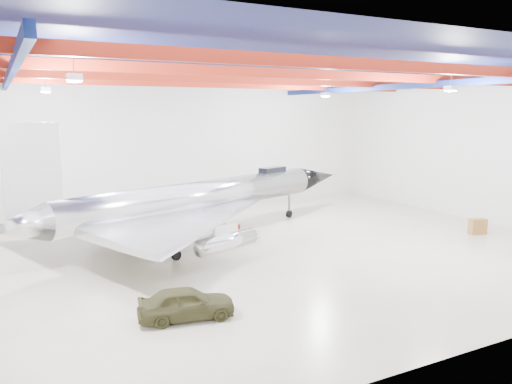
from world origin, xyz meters
TOP-DOWN VIEW (x-y plane):
  - floor at (0.00, 0.00)m, footprint 40.00×40.00m
  - wall_back at (0.00, 15.00)m, footprint 40.00×0.00m
  - wall_right at (20.00, 0.00)m, footprint 0.00×30.00m
  - ceiling at (0.00, 0.00)m, footprint 40.00×40.00m
  - ceiling_structure at (0.00, 0.00)m, footprint 39.50×29.50m
  - jet_aircraft at (-1.17, 4.14)m, footprint 27.87×21.11m
  - jeep at (-6.36, -7.67)m, footprint 4.18×2.31m
  - desk at (16.39, -3.39)m, footprint 1.27×0.86m
  - crate_ply at (-5.24, 4.73)m, footprint 0.55×0.47m
  - toolbox_red at (0.11, 8.20)m, footprint 0.61×0.55m
  - engine_drum at (2.26, 2.75)m, footprint 0.48×0.48m
  - parts_bin at (1.59, 8.88)m, footprint 0.78×0.68m
  - crate_small at (-5.76, 6.81)m, footprint 0.41×0.33m
  - tool_chest at (2.27, 5.64)m, footprint 0.49×0.49m
  - oil_barrel at (-3.75, 3.01)m, footprint 0.71×0.63m
  - spares_box at (2.49, 9.69)m, footprint 0.48×0.48m

SIDE VIEW (x-z plane):
  - floor at x=0.00m, z-range 0.00..0.00m
  - crate_small at x=-5.76m, z-range 0.00..0.28m
  - crate_ply at x=-5.24m, z-range 0.00..0.34m
  - tool_chest at x=2.27m, z-range 0.00..0.34m
  - spares_box at x=2.49m, z-range 0.00..0.34m
  - toolbox_red at x=0.11m, z-range 0.00..0.35m
  - oil_barrel at x=-3.75m, z-range 0.00..0.42m
  - engine_drum at x=2.26m, z-range 0.00..0.43m
  - parts_bin at x=1.59m, z-range 0.00..0.48m
  - desk at x=16.39m, z-range 0.00..1.06m
  - jeep at x=-6.36m, z-range 0.00..1.35m
  - jet_aircraft at x=-1.17m, z-range -1.36..6.53m
  - wall_back at x=0.00m, z-range -14.50..25.50m
  - wall_right at x=20.00m, z-range -9.50..20.50m
  - ceiling_structure at x=0.00m, z-range 9.79..10.86m
  - ceiling at x=0.00m, z-range 11.00..11.00m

